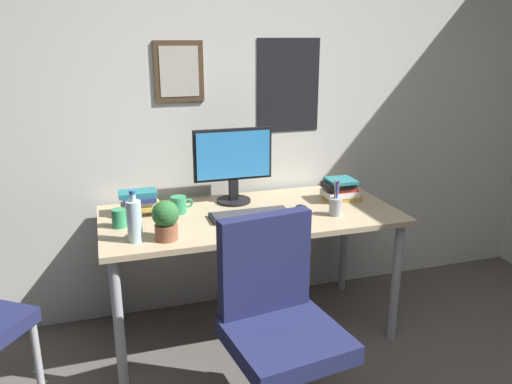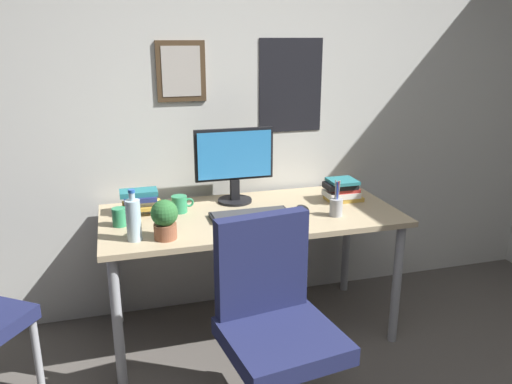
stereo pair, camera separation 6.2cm
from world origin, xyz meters
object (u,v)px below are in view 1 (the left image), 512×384
Objects in this scene: coffee_mug_near at (120,218)px; book_stack_left at (340,190)px; water_bottle at (134,220)px; keyboard at (250,215)px; potted_plant at (166,219)px; computer_mouse at (302,209)px; pen_cup at (336,206)px; monitor at (233,162)px; book_stack_right at (140,202)px; office_chair at (277,316)px; coffee_mug_far at (179,205)px.

book_stack_left is at bearing 3.22° from coffee_mug_near.
water_bottle reaches higher than book_stack_left.
keyboard is 2.21× the size of potted_plant.
computer_mouse is 0.55× the size of pen_cup.
potted_plant is 0.98× the size of pen_cup.
monitor is 0.57m from book_stack_right.
coffee_mug_far is (-0.27, 0.85, 0.26)m from office_chair.
coffee_mug_near is at bearing -160.99° from monitor.
keyboard is 0.61m from book_stack_right.
potted_plant is (-0.39, 0.49, 0.32)m from office_chair.
coffee_mug_near is at bearing -122.19° from book_stack_right.
book_stack_left is at bearing -5.64° from book_stack_right.
book_stack_left is (0.62, -0.16, -0.18)m from monitor.
coffee_mug_near reaches higher than computer_mouse.
pen_cup is (0.93, 0.08, -0.05)m from potted_plant.
coffee_mug_near is at bearing 129.47° from office_chair.
monitor reaches higher than book_stack_right.
monitor is (0.06, 0.95, 0.45)m from office_chair.
coffee_mug_near is (-0.66, -0.23, -0.19)m from monitor.
water_bottle is at bearing -143.35° from monitor.
pen_cup is (0.47, -0.39, -0.19)m from monitor.
coffee_mug_near is (-0.06, 0.22, -0.06)m from water_bottle.
book_stack_right is at bearing 164.35° from coffee_mug_far.
office_chair reaches higher than pen_cup.
coffee_mug_far is at bearing 176.60° from book_stack_left.
monitor is 3.72× the size of coffee_mug_far.
water_bottle reaches higher than office_chair.
pen_cup is at bearing -19.87° from coffee_mug_far.
book_stack_left is (1.07, 0.31, -0.04)m from potted_plant.
water_bottle reaches higher than potted_plant.
computer_mouse is 0.90m from book_stack_right.
office_chair is at bearing -51.04° from potted_plant.
keyboard is 1.93× the size of book_stack_left.
potted_plant is at bearing -175.32° from pen_cup.
pen_cup is at bearing 4.68° from potted_plant.
computer_mouse is at bearing -41.96° from monitor.
office_chair is 0.80m from computer_mouse.
water_bottle is at bearing -74.42° from coffee_mug_near.
book_stack_right is at bearing 82.09° from water_bottle.
keyboard is 1.70× the size of water_bottle.
keyboard is 0.47m from pen_cup.
book_stack_right is at bearing 160.97° from pen_cup.
coffee_mug_near reaches higher than keyboard.
pen_cup is at bearing -39.74° from monitor.
monitor reaches higher than coffee_mug_far.
office_chair is 0.82m from pen_cup.
office_chair is 4.87× the size of potted_plant.
pen_cup reaches higher than coffee_mug_far.
keyboard is at bearing -4.62° from coffee_mug_near.
office_chair is 0.71m from keyboard.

